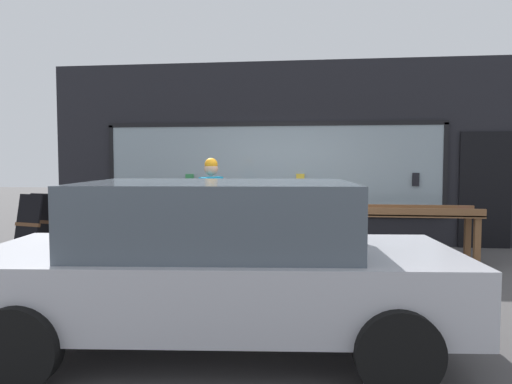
% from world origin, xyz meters
% --- Properties ---
extents(ground_plane, '(40.00, 40.00, 0.00)m').
position_xyz_m(ground_plane, '(0.00, 0.00, 0.00)').
color(ground_plane, '#474444').
extents(shopfront_facade, '(8.99, 0.29, 3.45)m').
position_xyz_m(shopfront_facade, '(0.03, 2.39, 1.70)').
color(shopfront_facade, black).
rests_on(shopfront_facade, ground_plane).
extents(display_table_left, '(2.95, 0.63, 0.91)m').
position_xyz_m(display_table_left, '(-1.70, 0.87, 0.74)').
color(display_table_left, brown).
rests_on(display_table_left, ground_plane).
extents(display_table_right, '(2.95, 0.66, 0.87)m').
position_xyz_m(display_table_right, '(1.70, 0.87, 0.70)').
color(display_table_right, brown).
rests_on(display_table_right, ground_plane).
extents(person_browsing, '(0.29, 0.64, 1.62)m').
position_xyz_m(person_browsing, '(-0.91, 0.28, 0.94)').
color(person_browsing, '#4C382D').
rests_on(person_browsing, ground_plane).
extents(small_dog, '(0.29, 0.60, 0.40)m').
position_xyz_m(small_dog, '(-1.25, 0.09, 0.27)').
color(small_dog, black).
rests_on(small_dog, ground_plane).
extents(sandwich_board_sign, '(0.64, 0.76, 1.01)m').
position_xyz_m(sandwich_board_sign, '(-4.05, 0.77, 0.51)').
color(sandwich_board_sign, black).
rests_on(sandwich_board_sign, ground_plane).
extents(parked_car, '(4.08, 2.16, 1.41)m').
position_xyz_m(parked_car, '(-0.10, -3.07, 0.74)').
color(parked_car, silver).
rests_on(parked_car, ground_plane).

